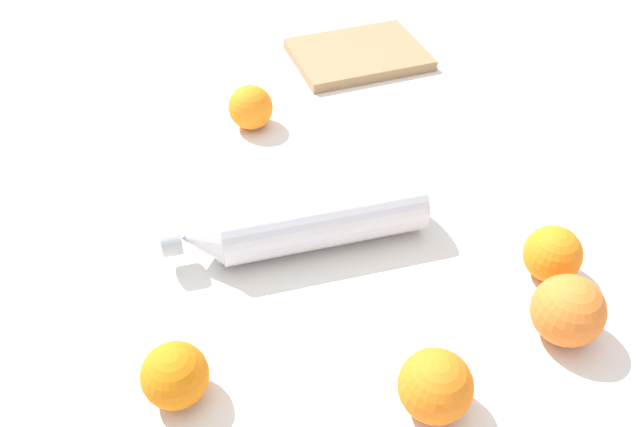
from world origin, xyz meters
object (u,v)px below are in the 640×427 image
(orange_0, at_px, (174,375))
(orange_1, at_px, (551,254))
(orange_2, at_px, (567,311))
(cutting_board, at_px, (358,55))
(orange_3, at_px, (250,107))
(orange_4, at_px, (434,386))
(water_bottle, at_px, (300,217))

(orange_0, distance_m, orange_1, 0.43)
(orange_1, xyz_separation_m, orange_2, (-0.01, -0.08, 0.01))
(cutting_board, bearing_deg, orange_3, -149.59)
(orange_2, distance_m, orange_4, 0.17)
(orange_0, bearing_deg, cutting_board, 68.64)
(orange_0, xyz_separation_m, orange_3, (0.07, 0.45, 0.00))
(orange_2, bearing_deg, orange_3, 128.78)
(orange_3, xyz_separation_m, orange_4, (0.17, -0.49, 0.00))
(orange_1, height_order, cutting_board, orange_1)
(water_bottle, distance_m, orange_2, 0.31)
(orange_0, distance_m, cutting_board, 0.69)
(orange_0, relative_size, cutting_board, 0.30)
(water_bottle, distance_m, cutting_board, 0.45)
(orange_3, relative_size, orange_4, 0.92)
(orange_0, bearing_deg, water_bottle, 57.49)
(orange_0, relative_size, orange_3, 1.00)
(water_bottle, distance_m, orange_0, 0.24)
(orange_0, distance_m, orange_2, 0.40)
(orange_4, bearing_deg, orange_3, 109.79)
(water_bottle, relative_size, orange_0, 4.84)
(orange_4, bearing_deg, cutting_board, 89.43)
(orange_0, height_order, cutting_board, orange_0)
(water_bottle, distance_m, orange_3, 0.26)
(orange_0, xyz_separation_m, cutting_board, (0.25, 0.64, -0.02))
(orange_4, bearing_deg, orange_2, 26.65)
(water_bottle, bearing_deg, orange_4, 104.61)
(water_bottle, height_order, orange_4, water_bottle)
(orange_1, bearing_deg, orange_2, -99.31)
(orange_1, relative_size, cutting_board, 0.30)
(water_bottle, distance_m, orange_4, 0.26)
(orange_1, xyz_separation_m, cutting_board, (-0.16, 0.51, -0.02))
(water_bottle, height_order, orange_0, water_bottle)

